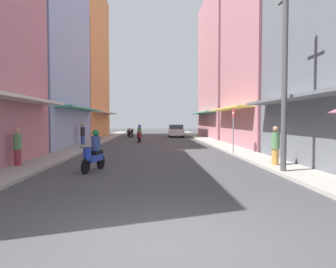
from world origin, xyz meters
The scene contains 17 objects.
ground_plane centered at (0.00, 19.57, 0.00)m, with size 103.69×103.69×0.00m, color #424244.
sidewalk_left centered at (-5.09, 19.57, 0.06)m, with size 1.61×55.13×0.12m, color #9E9991.
sidewalk_right centered at (5.09, 19.57, 0.06)m, with size 1.61×55.13×0.12m, color #ADA89E.
building_left_mid centered at (-8.89, 18.99, 6.62)m, with size 7.05×11.54×13.25m.
building_left_far centered at (-8.89, 31.40, 8.56)m, with size 7.05×12.66×17.14m.
building_right_mid centered at (8.89, 17.99, 7.86)m, with size 7.05×10.19×15.74m.
building_right_far centered at (8.89, 30.40, 8.01)m, with size 7.05×12.81×16.03m.
motorbike_silver centered at (-3.07, 34.25, 0.50)m, with size 0.55×1.81×0.96m.
motorbike_black centered at (-2.56, 30.79, 0.50)m, with size 0.62×1.79×0.96m.
motorbike_maroon centered at (-1.30, 22.96, 0.70)m, with size 0.55×1.81×1.58m.
motorbike_blue centered at (-2.36, 7.14, 0.70)m, with size 0.70×1.76×1.58m.
parked_car centered at (2.59, 32.23, 0.74)m, with size 1.87×4.14×1.45m.
pedestrian_far centered at (-5.41, 19.15, 0.99)m, with size 0.44×0.44×1.75m.
pedestrian_foreground centered at (-5.57, 8.04, 0.81)m, with size 0.34×0.34×1.63m.
pedestrian_midway centered at (4.84, 7.62, 0.85)m, with size 0.34×0.34×1.69m.
utility_pole centered at (4.53, 6.09, 3.47)m, with size 0.20×1.20×6.79m.
street_sign_no_entry centered at (4.43, 12.76, 1.72)m, with size 0.07×0.60×2.65m.
Camera 1 is at (-0.13, -4.93, 1.92)m, focal length 33.82 mm.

